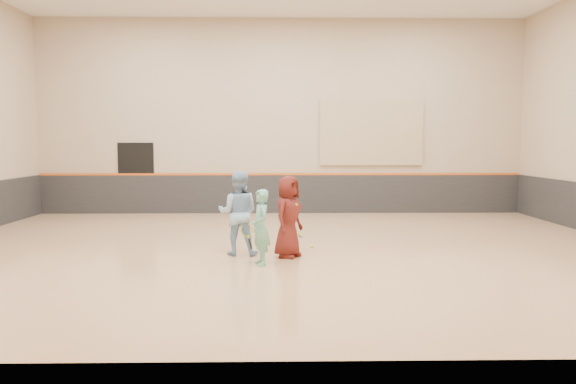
{
  "coord_description": "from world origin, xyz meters",
  "views": [
    {
      "loc": [
        -0.12,
        -11.46,
        2.19
      ],
      "look_at": [
        0.11,
        0.4,
        1.15
      ],
      "focal_mm": 35.0,
      "sensor_mm": 36.0,
      "label": 1
    }
  ],
  "objects_px": {
    "instructor": "(238,213)",
    "spare_racket": "(295,233)",
    "young_man": "(288,217)",
    "girl": "(261,227)"
  },
  "relations": [
    {
      "from": "girl",
      "to": "spare_racket",
      "type": "relative_size",
      "value": 1.88
    },
    {
      "from": "spare_racket",
      "to": "instructor",
      "type": "bearing_deg",
      "value": -116.77
    },
    {
      "from": "girl",
      "to": "young_man",
      "type": "xyz_separation_m",
      "value": [
        0.5,
        0.68,
        0.1
      ]
    },
    {
      "from": "girl",
      "to": "spare_racket",
      "type": "bearing_deg",
      "value": 150.55
    },
    {
      "from": "instructor",
      "to": "young_man",
      "type": "bearing_deg",
      "value": 171.3
    },
    {
      "from": "instructor",
      "to": "spare_racket",
      "type": "relative_size",
      "value": 2.27
    },
    {
      "from": "girl",
      "to": "instructor",
      "type": "relative_size",
      "value": 0.83
    },
    {
      "from": "girl",
      "to": "spare_racket",
      "type": "height_order",
      "value": "girl"
    },
    {
      "from": "instructor",
      "to": "young_man",
      "type": "xyz_separation_m",
      "value": [
        0.97,
        -0.24,
        -0.04
      ]
    },
    {
      "from": "instructor",
      "to": "spare_racket",
      "type": "bearing_deg",
      "value": -111.46
    }
  ]
}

